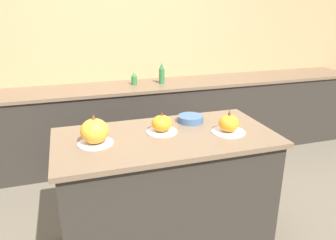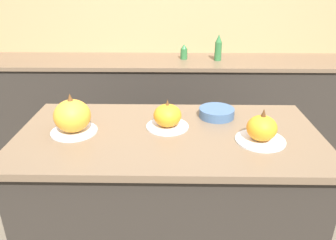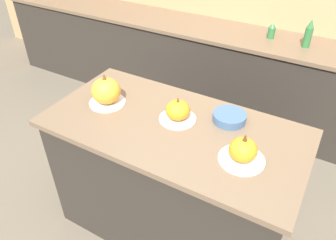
{
  "view_description": "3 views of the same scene",
  "coord_description": "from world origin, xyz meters",
  "px_view_note": "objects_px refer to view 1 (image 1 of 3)",
  "views": [
    {
      "loc": [
        -0.62,
        -2.03,
        1.81
      ],
      "look_at": [
        0.02,
        0.0,
        1.05
      ],
      "focal_mm": 35.0,
      "sensor_mm": 36.0,
      "label": 1
    },
    {
      "loc": [
        0.02,
        -1.49,
        1.68
      ],
      "look_at": [
        -0.0,
        0.03,
        0.99
      ],
      "focal_mm": 35.0,
      "sensor_mm": 36.0,
      "label": 2
    },
    {
      "loc": [
        0.73,
        -1.33,
        2.09
      ],
      "look_at": [
        -0.02,
        -0.03,
        0.99
      ],
      "focal_mm": 35.0,
      "sensor_mm": 36.0,
      "label": 3
    }
  ],
  "objects_px": {
    "pumpkin_cake_right": "(229,124)",
    "bottle_short": "(134,79)",
    "pumpkin_cake_center": "(162,124)",
    "pumpkin_cake_left": "(95,132)",
    "bottle_tall": "(162,74)",
    "mixing_bowl": "(191,119)"
  },
  "relations": [
    {
      "from": "pumpkin_cake_right",
      "to": "bottle_tall",
      "type": "xyz_separation_m",
      "value": [
        -0.01,
        1.65,
        0.04
      ]
    },
    {
      "from": "pumpkin_cake_left",
      "to": "bottle_short",
      "type": "xyz_separation_m",
      "value": [
        0.6,
        1.61,
        -0.03
      ]
    },
    {
      "from": "pumpkin_cake_left",
      "to": "bottle_tall",
      "type": "relative_size",
      "value": 0.95
    },
    {
      "from": "pumpkin_cake_left",
      "to": "mixing_bowl",
      "type": "distance_m",
      "value": 0.78
    },
    {
      "from": "pumpkin_cake_left",
      "to": "pumpkin_cake_center",
      "type": "relative_size",
      "value": 1.05
    },
    {
      "from": "pumpkin_cake_left",
      "to": "bottle_tall",
      "type": "distance_m",
      "value": 1.82
    },
    {
      "from": "pumpkin_cake_right",
      "to": "mixing_bowl",
      "type": "relative_size",
      "value": 1.22
    },
    {
      "from": "pumpkin_cake_right",
      "to": "bottle_short",
      "type": "xyz_separation_m",
      "value": [
        -0.32,
        1.7,
        -0.01
      ]
    },
    {
      "from": "mixing_bowl",
      "to": "pumpkin_cake_left",
      "type": "bearing_deg",
      "value": -164.95
    },
    {
      "from": "pumpkin_cake_left",
      "to": "bottle_tall",
      "type": "xyz_separation_m",
      "value": [
        0.92,
        1.57,
        0.02
      ]
    },
    {
      "from": "pumpkin_cake_left",
      "to": "pumpkin_cake_right",
      "type": "bearing_deg",
      "value": -5.27
    },
    {
      "from": "pumpkin_cake_center",
      "to": "pumpkin_cake_right",
      "type": "distance_m",
      "value": 0.48
    },
    {
      "from": "bottle_short",
      "to": "mixing_bowl",
      "type": "relative_size",
      "value": 0.72
    },
    {
      "from": "pumpkin_cake_right",
      "to": "mixing_bowl",
      "type": "bearing_deg",
      "value": 121.85
    },
    {
      "from": "pumpkin_cake_right",
      "to": "mixing_bowl",
      "type": "height_order",
      "value": "pumpkin_cake_right"
    },
    {
      "from": "bottle_tall",
      "to": "mixing_bowl",
      "type": "xyz_separation_m",
      "value": [
        -0.17,
        -1.37,
        -0.08
      ]
    },
    {
      "from": "bottle_tall",
      "to": "pumpkin_cake_left",
      "type": "bearing_deg",
      "value": -120.45
    },
    {
      "from": "pumpkin_cake_center",
      "to": "pumpkin_cake_right",
      "type": "height_order",
      "value": "pumpkin_cake_right"
    },
    {
      "from": "pumpkin_cake_left",
      "to": "bottle_short",
      "type": "bearing_deg",
      "value": 69.49
    },
    {
      "from": "pumpkin_cake_center",
      "to": "bottle_tall",
      "type": "distance_m",
      "value": 1.57
    },
    {
      "from": "pumpkin_cake_right",
      "to": "bottle_tall",
      "type": "relative_size",
      "value": 0.98
    },
    {
      "from": "bottle_short",
      "to": "mixing_bowl",
      "type": "distance_m",
      "value": 1.42
    }
  ]
}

